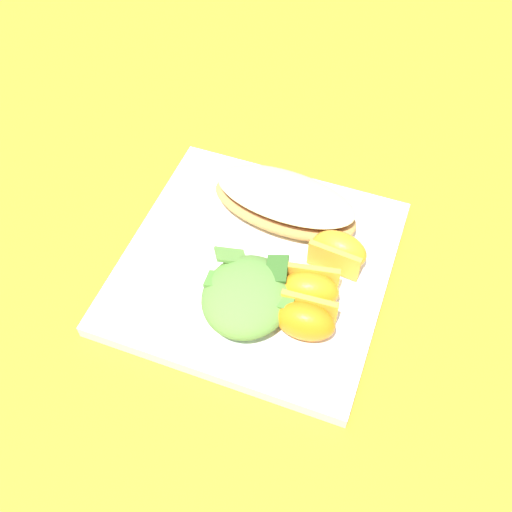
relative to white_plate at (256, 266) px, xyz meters
name	(u,v)px	position (x,y,z in m)	size (l,w,h in m)	color
ground	(256,270)	(0.00, 0.00, -0.01)	(3.00, 3.00, 0.00)	orange
white_plate	(256,266)	(0.00, 0.00, 0.00)	(0.28, 0.28, 0.02)	white
cheesy_pizza_bread	(285,203)	(0.07, -0.01, 0.03)	(0.09, 0.18, 0.04)	tan
green_salad_pile	(247,296)	(-0.06, -0.01, 0.03)	(0.10, 0.10, 0.04)	#5B8E3D
orange_wedge_front	(305,320)	(-0.06, -0.07, 0.03)	(0.04, 0.06, 0.04)	orange
orange_wedge_middle	(310,289)	(-0.03, -0.07, 0.03)	(0.05, 0.07, 0.04)	orange
orange_wedge_rear	(339,251)	(0.03, -0.08, 0.03)	(0.04, 0.06, 0.04)	orange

